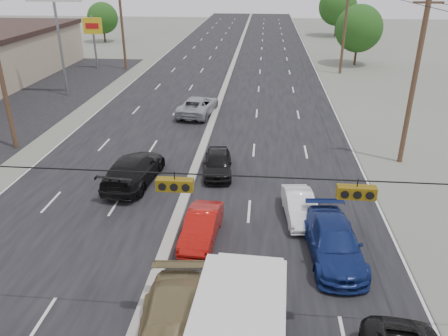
{
  "coord_description": "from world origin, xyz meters",
  "views": [
    {
      "loc": [
        3.88,
        -10.77,
        11.0
      ],
      "look_at": [
        2.13,
        8.27,
        2.2
      ],
      "focal_mm": 35.0,
      "sensor_mm": 36.0,
      "label": 1
    }
  ],
  "objects": [
    {
      "name": "pole_sign_far",
      "position": [
        -16.0,
        40.0,
        4.41
      ],
      "size": [
        2.2,
        0.25,
        6.0
      ],
      "color": "slate",
      "rests_on": "ground"
    },
    {
      "name": "utility_pole_left_c",
      "position": [
        -12.5,
        40.0,
        5.11
      ],
      "size": [
        1.6,
        0.3,
        10.0
      ],
      "color": "#422D1E",
      "rests_on": "ground"
    },
    {
      "name": "oncoming_near",
      "position": [
        -3.12,
        10.6,
        0.8
      ],
      "size": [
        2.73,
        5.71,
        1.6
      ],
      "primitive_type": "imported",
      "rotation": [
        0.0,
        0.0,
        3.05
      ],
      "color": "black",
      "rests_on": "ground"
    },
    {
      "name": "oncoming_far",
      "position": [
        -1.4,
        23.31,
        0.74
      ],
      "size": [
        3.18,
        5.65,
        1.49
      ],
      "primitive_type": "imported",
      "rotation": [
        0.0,
        0.0,
        3.0
      ],
      "color": "#989A9F",
      "rests_on": "ground"
    },
    {
      "name": "queue_car_b",
      "position": [
        5.8,
        7.61,
        0.62
      ],
      "size": [
        1.68,
        3.86,
        1.23
      ],
      "primitive_type": "imported",
      "rotation": [
        0.0,
        0.0,
        0.1
      ],
      "color": "white",
      "rests_on": "ground"
    },
    {
      "name": "tan_sedan",
      "position": [
        1.4,
        -1.06,
        0.81
      ],
      "size": [
        2.75,
        5.75,
        1.62
      ],
      "primitive_type": "imported",
      "rotation": [
        0.0,
        0.0,
        0.09
      ],
      "color": "olive",
      "rests_on": "ground"
    },
    {
      "name": "road_surface",
      "position": [
        0.0,
        30.0,
        0.0
      ],
      "size": [
        20.0,
        160.0,
        0.02
      ],
      "primitive_type": "cube",
      "color": "black",
      "rests_on": "ground"
    },
    {
      "name": "tree_left_far",
      "position": [
        -22.0,
        60.0,
        3.72
      ],
      "size": [
        4.8,
        4.8,
        6.12
      ],
      "color": "#382619",
      "rests_on": "ground"
    },
    {
      "name": "parking_lot",
      "position": [
        -17.0,
        25.0,
        0.0
      ],
      "size": [
        10.0,
        42.0,
        0.02
      ],
      "primitive_type": "cube",
      "color": "black",
      "rests_on": "ground"
    },
    {
      "name": "utility_pole_right_c",
      "position": [
        12.5,
        40.0,
        5.11
      ],
      "size": [
        1.6,
        0.3,
        10.0
      ],
      "color": "#422D1E",
      "rests_on": "ground"
    },
    {
      "name": "tree_right_far",
      "position": [
        16.0,
        70.0,
        4.96
      ],
      "size": [
        6.4,
        6.4,
        8.16
      ],
      "color": "#382619",
      "rests_on": "ground"
    },
    {
      "name": "queue_car_a",
      "position": [
        1.4,
        12.18,
        0.67
      ],
      "size": [
        1.94,
        4.07,
        1.34
      ],
      "primitive_type": "imported",
      "rotation": [
        0.0,
        0.0,
        0.09
      ],
      "color": "black",
      "rests_on": "ground"
    },
    {
      "name": "traffic_signals",
      "position": [
        1.4,
        0.0,
        5.49
      ],
      "size": [
        25.0,
        0.3,
        0.54
      ],
      "color": "black",
      "rests_on": "ground"
    },
    {
      "name": "tree_right_mid",
      "position": [
        15.0,
        45.0,
        4.34
      ],
      "size": [
        5.6,
        5.6,
        7.14
      ],
      "color": "#382619",
      "rests_on": "ground"
    },
    {
      "name": "utility_pole_right_b",
      "position": [
        12.5,
        15.0,
        5.11
      ],
      "size": [
        1.6,
        0.3,
        10.0
      ],
      "color": "#422D1E",
      "rests_on": "ground"
    },
    {
      "name": "queue_car_d",
      "position": [
        7.0,
        4.55,
        0.73
      ],
      "size": [
        2.38,
        5.17,
        1.46
      ],
      "primitive_type": "imported",
      "rotation": [
        0.0,
        0.0,
        0.07
      ],
      "color": "navy",
      "rests_on": "ground"
    },
    {
      "name": "utility_pole_left_b",
      "position": [
        -12.5,
        15.0,
        5.11
      ],
      "size": [
        1.6,
        0.3,
        10.0
      ],
      "color": "#422D1E",
      "rests_on": "ground"
    },
    {
      "name": "red_sedan",
      "position": [
        1.4,
        5.39,
        0.64
      ],
      "size": [
        1.62,
        3.95,
        1.27
      ],
      "primitive_type": "imported",
      "rotation": [
        0.0,
        0.0,
        -0.07
      ],
      "color": "#A50F0A",
      "rests_on": "ground"
    },
    {
      "name": "center_median",
      "position": [
        0.0,
        30.0,
        0.1
      ],
      "size": [
        0.5,
        160.0,
        0.2
      ],
      "primitive_type": "cube",
      "color": "gray",
      "rests_on": "ground"
    },
    {
      "name": "ground",
      "position": [
        0.0,
        0.0,
        0.0
      ],
      "size": [
        200.0,
        200.0,
        0.0
      ],
      "primitive_type": "plane",
      "color": "#606356",
      "rests_on": "ground"
    }
  ]
}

